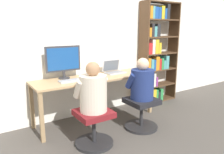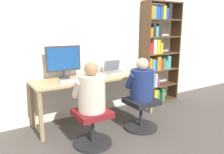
% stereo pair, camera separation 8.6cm
% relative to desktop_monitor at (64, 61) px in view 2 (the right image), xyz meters
% --- Properties ---
extents(ground_plane, '(14.00, 14.00, 0.00)m').
position_rel_desktop_monitor_xyz_m(ground_plane, '(0.45, -0.45, -0.97)').
color(ground_plane, '#4C4742').
extents(wall_back, '(10.00, 0.05, 2.60)m').
position_rel_desktop_monitor_xyz_m(wall_back, '(0.45, 0.18, 0.33)').
color(wall_back, white).
rests_on(wall_back, ground_plane).
extents(desk, '(1.94, 0.56, 0.70)m').
position_rel_desktop_monitor_xyz_m(desk, '(0.45, -0.17, -0.34)').
color(desk, tan).
rests_on(desk, ground_plane).
extents(desktop_monitor, '(0.53, 0.17, 0.48)m').
position_rel_desktop_monitor_xyz_m(desktop_monitor, '(0.00, 0.00, 0.00)').
color(desktop_monitor, '#333338').
rests_on(desktop_monitor, desk).
extents(laptop, '(0.33, 0.25, 0.22)m').
position_rel_desktop_monitor_xyz_m(laptop, '(0.85, -0.06, -0.22)').
color(laptop, '#B7B7BC').
rests_on(laptop, desk).
extents(keyboard, '(0.39, 0.14, 0.03)m').
position_rel_desktop_monitor_xyz_m(keyboard, '(0.04, -0.24, -0.25)').
color(keyboard, '#B2B2B7').
rests_on(keyboard, desk).
extents(computer_mouse_by_keyboard, '(0.07, 0.09, 0.03)m').
position_rel_desktop_monitor_xyz_m(computer_mouse_by_keyboard, '(0.31, -0.22, -0.25)').
color(computer_mouse_by_keyboard, black).
rests_on(computer_mouse_by_keyboard, desk).
extents(office_chair_left, '(0.49, 0.49, 0.45)m').
position_rel_desktop_monitor_xyz_m(office_chair_left, '(0.05, -0.82, -0.72)').
color(office_chair_left, '#262628').
rests_on(office_chair_left, ground_plane).
extents(office_chair_right, '(0.49, 0.49, 0.45)m').
position_rel_desktop_monitor_xyz_m(office_chair_right, '(0.85, -0.79, -0.72)').
color(office_chair_right, '#262628').
rests_on(office_chair_right, ground_plane).
extents(person_at_monitor, '(0.41, 0.33, 0.61)m').
position_rel_desktop_monitor_xyz_m(person_at_monitor, '(0.05, -0.81, -0.27)').
color(person_at_monitor, beige).
rests_on(person_at_monitor, office_chair_left).
extents(person_at_laptop, '(0.40, 0.33, 0.59)m').
position_rel_desktop_monitor_xyz_m(person_at_laptop, '(0.85, -0.78, -0.28)').
color(person_at_laptop, navy).
rests_on(person_at_laptop, office_chair_right).
extents(bookshelf, '(0.82, 0.27, 1.92)m').
position_rel_desktop_monitor_xyz_m(bookshelf, '(1.85, -0.03, -0.03)').
color(bookshelf, '#513823').
rests_on(bookshelf, ground_plane).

